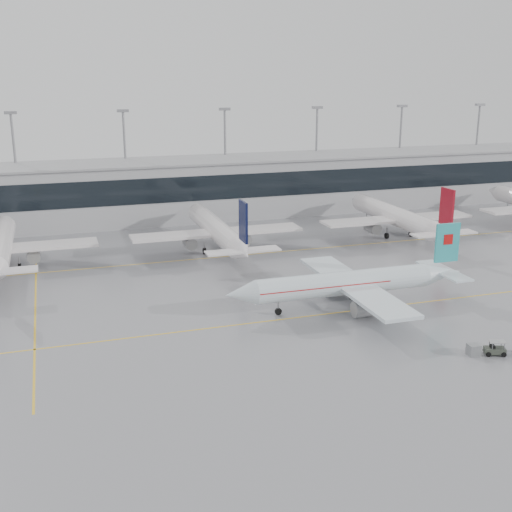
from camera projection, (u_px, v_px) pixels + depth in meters
name	position (u px, v px, depth m)	size (l,w,h in m)	color
ground	(285.00, 319.00, 80.66)	(320.00, 320.00, 0.00)	gray
taxi_line_main	(285.00, 319.00, 80.66)	(120.00, 0.25, 0.01)	yellow
taxi_line_north	(223.00, 257.00, 108.10)	(120.00, 0.25, 0.01)	yellow
taxi_line_cross	(35.00, 305.00, 85.46)	(0.25, 60.00, 0.01)	yellow
terminal	(183.00, 190.00, 135.72)	(180.00, 15.00, 12.00)	#9F9FA3
terminal_glass	(191.00, 189.00, 128.41)	(180.00, 0.20, 5.00)	black
terminal_roof	(182.00, 161.00, 134.03)	(182.00, 16.00, 0.40)	gray
light_masts	(176.00, 152.00, 139.20)	(156.40, 1.00, 22.60)	gray
air_canada_jet	(353.00, 283.00, 84.21)	(33.72, 26.14, 10.32)	silver
parked_jet_b	(0.00, 247.00, 100.05)	(29.64, 36.96, 11.72)	white
parked_jet_c	(217.00, 230.00, 110.46)	(29.64, 36.96, 11.72)	white
parked_jet_d	(397.00, 217.00, 120.87)	(29.64, 36.96, 11.72)	white
baggage_tug	(495.00, 350.00, 70.26)	(3.37, 2.06, 1.61)	#3B4137
gse_unit	(473.00, 350.00, 70.14)	(1.25, 1.16, 1.25)	gray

